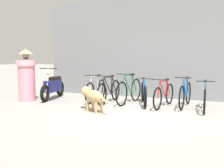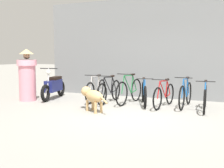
# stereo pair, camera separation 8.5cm
# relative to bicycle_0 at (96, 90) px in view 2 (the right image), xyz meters

# --- Properties ---
(ground_plane) EXTENTS (60.00, 60.00, 0.00)m
(ground_plane) POSITION_rel_bicycle_0_xyz_m (1.61, -1.48, -0.35)
(ground_plane) COLOR gray
(shop_wall_back) EXTENTS (8.18, 0.20, 3.36)m
(shop_wall_back) POSITION_rel_bicycle_0_xyz_m (1.61, 1.47, 1.33)
(shop_wall_back) COLOR slate
(shop_wall_back) RESTS_ON ground
(bicycle_0) EXTENTS (0.46, 1.61, 0.86)m
(bicycle_0) POSITION_rel_bicycle_0_xyz_m (0.00, 0.00, 0.00)
(bicycle_0) COLOR black
(bicycle_0) RESTS_ON ground
(bicycle_1) EXTENTS (0.46, 1.71, 0.85)m
(bicycle_1) POSITION_rel_bicycle_0_xyz_m (0.47, -0.06, -0.00)
(bicycle_1) COLOR black
(bicycle_1) RESTS_ON ground
(bicycle_2) EXTENTS (0.46, 1.67, 0.92)m
(bicycle_2) POSITION_rel_bicycle_0_xyz_m (1.07, 0.07, 0.02)
(bicycle_2) COLOR black
(bicycle_2) RESTS_ON ground
(bicycle_3) EXTENTS (0.64, 1.61, 0.81)m
(bicycle_3) POSITION_rel_bicycle_0_xyz_m (1.53, 0.04, -0.02)
(bicycle_3) COLOR black
(bicycle_3) RESTS_ON ground
(bicycle_4) EXTENTS (0.46, 1.60, 0.80)m
(bicycle_4) POSITION_rel_bicycle_0_xyz_m (2.14, -0.09, -0.02)
(bicycle_4) COLOR black
(bicycle_4) RESTS_ON ground
(bicycle_5) EXTENTS (0.46, 1.64, 0.86)m
(bicycle_5) POSITION_rel_bicycle_0_xyz_m (2.69, 0.12, 0.00)
(bicycle_5) COLOR black
(bicycle_5) RESTS_ON ground
(bicycle_6) EXTENTS (0.46, 1.59, 0.81)m
(bicycle_6) POSITION_rel_bicycle_0_xyz_m (3.22, -0.14, -0.02)
(bicycle_6) COLOR black
(bicycle_6) RESTS_ON ground
(motorcycle) EXTENTS (0.58, 1.77, 1.04)m
(motorcycle) POSITION_rel_bicycle_0_xyz_m (-1.53, -0.08, 0.06)
(motorcycle) COLOR black
(motorcycle) RESTS_ON ground
(stray_dog) EXTENTS (1.04, 0.72, 0.62)m
(stray_dog) POSITION_rel_bicycle_0_xyz_m (0.55, -1.35, 0.05)
(stray_dog) COLOR tan
(stray_dog) RESTS_ON ground
(person_in_robes) EXTENTS (0.77, 0.77, 1.64)m
(person_in_robes) POSITION_rel_bicycle_0_xyz_m (-2.09, -0.69, 0.46)
(person_in_robes) COLOR pink
(person_in_robes) RESTS_ON ground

